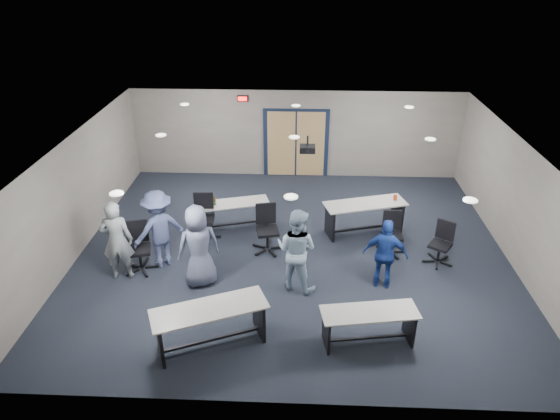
{
  "coord_description": "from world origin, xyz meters",
  "views": [
    {
      "loc": [
        0.15,
        -10.07,
        6.41
      ],
      "look_at": [
        -0.28,
        -0.3,
        1.25
      ],
      "focal_mm": 32.0,
      "sensor_mm": 36.0,
      "label": 1
    }
  ],
  "objects_px": {
    "table_front_right": "(369,321)",
    "table_back_left": "(234,210)",
    "person_back": "(159,229)",
    "table_back_right": "(365,212)",
    "person_plaid": "(199,246)",
    "chair_back_a": "(203,218)",
    "chair_loose_left": "(139,248)",
    "person_gray": "(117,240)",
    "chair_loose_right": "(440,244)",
    "person_navy": "(385,254)",
    "chair_back_d": "(392,234)",
    "person_lightblue": "(296,250)",
    "table_front_left": "(210,320)",
    "chair_back_b": "(267,229)"
  },
  "relations": [
    {
      "from": "chair_loose_right",
      "to": "person_back",
      "type": "distance_m",
      "value": 6.3
    },
    {
      "from": "person_gray",
      "to": "person_plaid",
      "type": "height_order",
      "value": "same"
    },
    {
      "from": "chair_back_b",
      "to": "person_plaid",
      "type": "xyz_separation_m",
      "value": [
        -1.34,
        -1.36,
        0.35
      ]
    },
    {
      "from": "table_front_right",
      "to": "chair_back_b",
      "type": "height_order",
      "value": "chair_back_b"
    },
    {
      "from": "table_front_left",
      "to": "chair_loose_right",
      "type": "height_order",
      "value": "chair_loose_right"
    },
    {
      "from": "table_front_right",
      "to": "table_back_left",
      "type": "relative_size",
      "value": 0.98
    },
    {
      "from": "chair_back_b",
      "to": "person_back",
      "type": "bearing_deg",
      "value": -175.86
    },
    {
      "from": "chair_loose_left",
      "to": "person_back",
      "type": "xyz_separation_m",
      "value": [
        0.43,
        0.25,
        0.35
      ]
    },
    {
      "from": "table_back_right",
      "to": "chair_back_a",
      "type": "relative_size",
      "value": 1.87
    },
    {
      "from": "table_front_right",
      "to": "person_plaid",
      "type": "distance_m",
      "value": 3.79
    },
    {
      "from": "table_front_left",
      "to": "chair_loose_left",
      "type": "height_order",
      "value": "chair_loose_left"
    },
    {
      "from": "chair_loose_right",
      "to": "chair_back_d",
      "type": "bearing_deg",
      "value": -166.02
    },
    {
      "from": "chair_back_a",
      "to": "person_navy",
      "type": "xyz_separation_m",
      "value": [
        4.14,
        -1.78,
        0.22
      ]
    },
    {
      "from": "table_back_left",
      "to": "person_gray",
      "type": "relative_size",
      "value": 1.0
    },
    {
      "from": "chair_loose_left",
      "to": "person_plaid",
      "type": "bearing_deg",
      "value": -31.32
    },
    {
      "from": "table_front_right",
      "to": "table_back_right",
      "type": "relative_size",
      "value": 0.84
    },
    {
      "from": "chair_back_b",
      "to": "person_plaid",
      "type": "bearing_deg",
      "value": -146.95
    },
    {
      "from": "chair_loose_left",
      "to": "person_lightblue",
      "type": "height_order",
      "value": "person_lightblue"
    },
    {
      "from": "table_front_left",
      "to": "chair_back_b",
      "type": "distance_m",
      "value": 3.34
    },
    {
      "from": "chair_loose_left",
      "to": "chair_back_a",
      "type": "bearing_deg",
      "value": 35.32
    },
    {
      "from": "person_lightblue",
      "to": "chair_back_b",
      "type": "bearing_deg",
      "value": -39.49
    },
    {
      "from": "table_front_right",
      "to": "chair_loose_left",
      "type": "xyz_separation_m",
      "value": [
        -4.8,
        2.12,
        0.09
      ]
    },
    {
      "from": "person_gray",
      "to": "table_back_right",
      "type": "bearing_deg",
      "value": -166.95
    },
    {
      "from": "chair_back_d",
      "to": "chair_loose_right",
      "type": "xyz_separation_m",
      "value": [
        1.02,
        -0.37,
        -0.01
      ]
    },
    {
      "from": "table_back_left",
      "to": "person_gray",
      "type": "distance_m",
      "value": 3.19
    },
    {
      "from": "table_front_left",
      "to": "chair_back_d",
      "type": "xyz_separation_m",
      "value": [
        3.71,
        3.25,
        -0.05
      ]
    },
    {
      "from": "person_plaid",
      "to": "person_back",
      "type": "relative_size",
      "value": 1.0
    },
    {
      "from": "table_back_left",
      "to": "person_navy",
      "type": "distance_m",
      "value": 4.2
    },
    {
      "from": "chair_back_b",
      "to": "person_lightblue",
      "type": "xyz_separation_m",
      "value": [
        0.69,
        -1.41,
        0.35
      ]
    },
    {
      "from": "person_gray",
      "to": "person_back",
      "type": "xyz_separation_m",
      "value": [
        0.77,
        0.52,
        0.0
      ]
    },
    {
      "from": "chair_back_b",
      "to": "person_plaid",
      "type": "distance_m",
      "value": 1.94
    },
    {
      "from": "table_back_right",
      "to": "chair_loose_right",
      "type": "height_order",
      "value": "chair_loose_right"
    },
    {
      "from": "chair_loose_left",
      "to": "person_navy",
      "type": "distance_m",
      "value": 5.33
    },
    {
      "from": "person_plaid",
      "to": "person_back",
      "type": "bearing_deg",
      "value": -58.81
    },
    {
      "from": "table_back_right",
      "to": "person_lightblue",
      "type": "relative_size",
      "value": 1.17
    },
    {
      "from": "person_plaid",
      "to": "person_back",
      "type": "height_order",
      "value": "same"
    },
    {
      "from": "person_gray",
      "to": "person_navy",
      "type": "distance_m",
      "value": 5.65
    },
    {
      "from": "table_back_right",
      "to": "person_gray",
      "type": "height_order",
      "value": "person_gray"
    },
    {
      "from": "chair_loose_left",
      "to": "person_navy",
      "type": "xyz_separation_m",
      "value": [
        5.31,
        -0.36,
        0.22
      ]
    },
    {
      "from": "person_lightblue",
      "to": "person_plaid",
      "type": "bearing_deg",
      "value": 22.83
    },
    {
      "from": "table_back_right",
      "to": "chair_back_d",
      "type": "xyz_separation_m",
      "value": [
        0.54,
        -0.95,
        -0.05
      ]
    },
    {
      "from": "table_back_right",
      "to": "person_navy",
      "type": "bearing_deg",
      "value": -101.91
    },
    {
      "from": "person_back",
      "to": "chair_loose_right",
      "type": "bearing_deg",
      "value": 146.22
    },
    {
      "from": "table_back_left",
      "to": "table_front_right",
      "type": "bearing_deg",
      "value": -70.57
    },
    {
      "from": "table_front_left",
      "to": "table_back_right",
      "type": "relative_size",
      "value": 1.0
    },
    {
      "from": "chair_back_d",
      "to": "person_back",
      "type": "distance_m",
      "value": 5.32
    },
    {
      "from": "chair_back_a",
      "to": "chair_back_d",
      "type": "distance_m",
      "value": 4.54
    },
    {
      "from": "table_front_right",
      "to": "person_back",
      "type": "height_order",
      "value": "person_back"
    },
    {
      "from": "chair_back_a",
      "to": "chair_loose_right",
      "type": "height_order",
      "value": "chair_back_a"
    },
    {
      "from": "table_back_right",
      "to": "chair_back_d",
      "type": "height_order",
      "value": "chair_back_d"
    }
  ]
}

